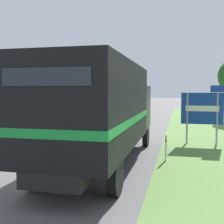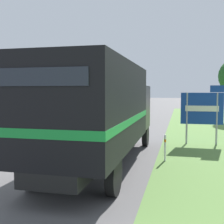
% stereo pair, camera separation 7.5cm
% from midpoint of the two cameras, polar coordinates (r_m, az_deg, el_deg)
% --- Properties ---
extents(ground_plane, '(200.00, 200.00, 0.00)m').
position_cam_midpoint_polar(ground_plane, '(10.57, -12.05, -9.65)').
color(ground_plane, '#5B5959').
extents(edge_line_yellow, '(0.12, 46.92, 0.01)m').
position_cam_midpoint_polar(edge_line_yellow, '(20.35, -10.16, -2.94)').
color(edge_line_yellow, yellow).
rests_on(edge_line_yellow, ground).
extents(centre_dash_near, '(0.12, 2.60, 0.01)m').
position_cam_midpoint_polar(centre_dash_near, '(10.90, -11.19, -9.21)').
color(centre_dash_near, white).
rests_on(centre_dash_near, ground).
extents(centre_dash_mid_a, '(0.12, 2.60, 0.01)m').
position_cam_midpoint_polar(centre_dash_mid_a, '(17.00, -1.77, -4.28)').
color(centre_dash_mid_a, white).
rests_on(centre_dash_mid_a, ground).
extents(centre_dash_mid_b, '(0.12, 2.60, 0.01)m').
position_cam_midpoint_polar(centre_dash_mid_b, '(23.38, 2.55, -1.95)').
color(centre_dash_mid_b, white).
rests_on(centre_dash_mid_b, ground).
extents(centre_dash_far, '(0.12, 2.60, 0.01)m').
position_cam_midpoint_polar(centre_dash_far, '(29.85, 5.00, -0.62)').
color(centre_dash_far, white).
rests_on(centre_dash_far, ground).
extents(centre_dash_farthest, '(0.12, 2.60, 0.01)m').
position_cam_midpoint_polar(centre_dash_farthest, '(36.37, 6.58, 0.24)').
color(centre_dash_farthest, white).
rests_on(centre_dash_farthest, ground).
extents(horse_trailer_truck, '(2.52, 8.51, 3.37)m').
position_cam_midpoint_polar(horse_trailer_truck, '(9.37, -2.22, 0.49)').
color(horse_trailer_truck, black).
rests_on(horse_trailer_truck, ground).
extents(lead_car_white, '(1.80, 4.39, 2.07)m').
position_cam_midpoint_polar(lead_car_white, '(26.24, -0.43, 0.98)').
color(lead_car_white, black).
rests_on(lead_car_white, ground).
extents(highway_sign, '(1.94, 0.09, 2.80)m').
position_cam_midpoint_polar(highway_sign, '(13.95, 18.07, 0.54)').
color(highway_sign, '#9E9EA3').
rests_on(highway_sign, ground).
extents(delineator_post, '(0.08, 0.08, 0.95)m').
position_cam_midpoint_polar(delineator_post, '(10.40, 10.94, -7.01)').
color(delineator_post, white).
rests_on(delineator_post, ground).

